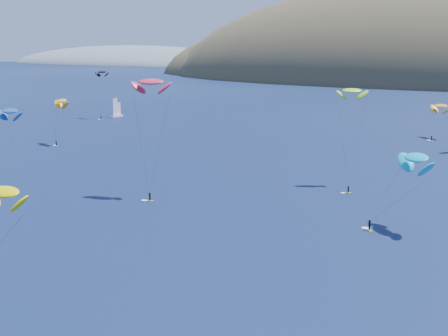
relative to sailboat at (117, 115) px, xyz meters
name	(u,v)px	position (x,y,z in m)	size (l,w,h in m)	color
headland	(148,66)	(-332.15, 548.44, -4.23)	(460.00, 250.00, 60.00)	slate
sailboat	(117,115)	(0.00, 0.00, 0.00)	(7.92, 6.81, 9.69)	silver
kitesurfer_1	(62,101)	(27.29, -69.24, 13.56)	(9.30, 8.70, 16.82)	yellow
kitesurfer_2	(3,192)	(102.82, -171.35, 13.22)	(8.71, 9.34, 16.46)	yellow
kitesurfer_3	(352,91)	(128.51, -85.69, 21.57)	(7.72, 13.25, 24.47)	yellow
kitesurfer_5	(416,158)	(148.59, -117.15, 12.46)	(12.47, 10.89, 16.14)	yellow
kitesurfer_9	(151,82)	(91.47, -115.49, 24.37)	(9.41, 8.97, 27.74)	yellow
kitesurfer_10	(10,111)	(50.08, -115.78, 16.00)	(8.47, 12.01, 19.18)	yellow
kitesurfer_11	(441,106)	(139.19, -0.75, 10.48)	(9.42, 13.44, 13.83)	yellow
kitesurfer_12	(102,72)	(-3.01, -5.60, 19.45)	(6.85, 7.11, 22.29)	yellow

